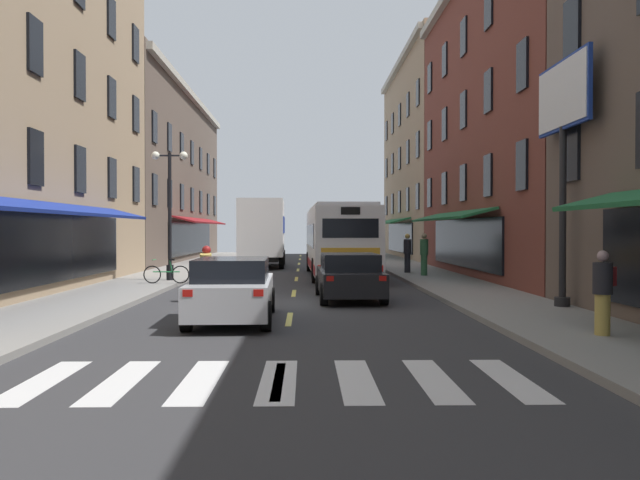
# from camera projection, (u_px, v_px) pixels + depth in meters

# --- Properties ---
(ground_plane) EXTENTS (34.80, 80.00, 0.10)m
(ground_plane) POSITION_uv_depth(u_px,v_px,m) (292.00, 305.00, 19.46)
(ground_plane) COLOR #333335
(lane_centre_dashes) EXTENTS (0.14, 73.90, 0.01)m
(lane_centre_dashes) POSITION_uv_depth(u_px,v_px,m) (292.00, 304.00, 19.20)
(lane_centre_dashes) COLOR #DBCC4C
(lane_centre_dashes) RESTS_ON ground
(crosswalk_near) EXTENTS (7.10, 2.80, 0.01)m
(crosswalk_near) POSITION_uv_depth(u_px,v_px,m) (278.00, 380.00, 9.46)
(crosswalk_near) COLOR silver
(crosswalk_near) RESTS_ON ground
(sidewalk_left) EXTENTS (3.00, 80.00, 0.14)m
(sidewalk_left) POSITION_uv_depth(u_px,v_px,m) (88.00, 301.00, 19.32)
(sidewalk_left) COLOR gray
(sidewalk_left) RESTS_ON ground
(sidewalk_right) EXTENTS (3.00, 80.00, 0.14)m
(sidewalk_right) POSITION_uv_depth(u_px,v_px,m) (494.00, 300.00, 19.58)
(sidewalk_right) COLOR gray
(sidewalk_right) RESTS_ON ground
(billboard_sign) EXTENTS (0.40, 3.32, 6.38)m
(billboard_sign) POSITION_uv_depth(u_px,v_px,m) (563.00, 117.00, 17.31)
(billboard_sign) COLOR black
(billboard_sign) RESTS_ON sidewalk_right
(transit_bus) EXTENTS (2.86, 11.96, 3.18)m
(transit_bus) POSITION_uv_depth(u_px,v_px,m) (338.00, 240.00, 30.29)
(transit_bus) COLOR white
(transit_bus) RESTS_ON ground
(box_truck) EXTENTS (2.59, 7.51, 3.78)m
(box_truck) POSITION_uv_depth(u_px,v_px,m) (263.00, 232.00, 38.13)
(box_truck) COLOR white
(box_truck) RESTS_ON ground
(sedan_near) EXTENTS (1.97, 4.67, 1.47)m
(sedan_near) POSITION_uv_depth(u_px,v_px,m) (233.00, 289.00, 15.55)
(sedan_near) COLOR silver
(sedan_near) RESTS_ON ground
(sedan_mid) EXTENTS (2.00, 4.50, 1.41)m
(sedan_mid) POSITION_uv_depth(u_px,v_px,m) (349.00, 276.00, 20.30)
(sedan_mid) COLOR black
(sedan_mid) RESTS_ON ground
(motorcycle_rider) EXTENTS (0.62, 2.07, 1.66)m
(motorcycle_rider) POSITION_uv_depth(u_px,v_px,m) (207.00, 278.00, 19.71)
(motorcycle_rider) COLOR black
(motorcycle_rider) RESTS_ON ground
(bicycle_near) EXTENTS (1.71, 0.48, 0.91)m
(bicycle_near) POSITION_uv_depth(u_px,v_px,m) (166.00, 274.00, 24.80)
(bicycle_near) COLOR black
(bicycle_near) RESTS_ON sidewalk_left
(pedestrian_near) EXTENTS (0.50, 0.49, 1.60)m
(pedestrian_near) POSITION_uv_depth(u_px,v_px,m) (603.00, 290.00, 12.63)
(pedestrian_near) COLOR #B29947
(pedestrian_near) RESTS_ON sidewalk_right
(pedestrian_mid) EXTENTS (0.36, 0.36, 1.84)m
(pedestrian_mid) POSITION_uv_depth(u_px,v_px,m) (424.00, 253.00, 29.17)
(pedestrian_mid) COLOR #33663F
(pedestrian_mid) RESTS_ON sidewalk_right
(pedestrian_far) EXTENTS (0.36, 0.36, 1.80)m
(pedestrian_far) POSITION_uv_depth(u_px,v_px,m) (407.00, 252.00, 31.07)
(pedestrian_far) COLOR black
(pedestrian_far) RESTS_ON sidewalk_right
(street_lamp_twin) EXTENTS (1.42, 0.32, 5.07)m
(street_lamp_twin) POSITION_uv_depth(u_px,v_px,m) (170.00, 209.00, 26.41)
(street_lamp_twin) COLOR black
(street_lamp_twin) RESTS_ON sidewalk_left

